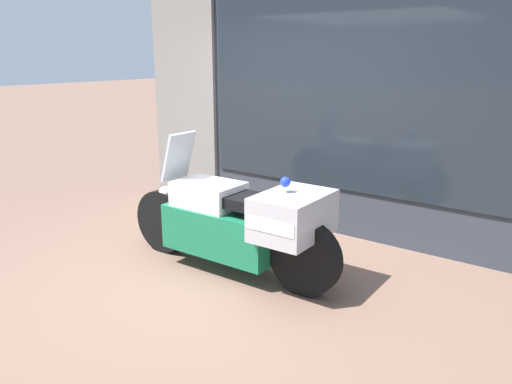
{
  "coord_description": "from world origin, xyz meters",
  "views": [
    {
      "loc": [
        2.96,
        -3.18,
        2.03
      ],
      "look_at": [
        0.03,
        0.75,
        0.67
      ],
      "focal_mm": 35.0,
      "sensor_mm": 36.0,
      "label": 1
    }
  ],
  "objects": [
    {
      "name": "shop_building",
      "position": [
        -0.43,
        2.0,
        1.88
      ],
      "size": [
        5.01,
        0.55,
        3.74
      ],
      "color": "#333842",
      "rests_on": "ground"
    },
    {
      "name": "paramedic_motorcycle",
      "position": [
        0.21,
        0.25,
        0.52
      ],
      "size": [
        2.38,
        0.74,
        1.3
      ],
      "rotation": [
        0.0,
        0.0,
        3.17
      ],
      "color": "black",
      "rests_on": "ground"
    },
    {
      "name": "ground_plane",
      "position": [
        0.0,
        0.0,
        0.0
      ],
      "size": [
        60.0,
        60.0,
        0.0
      ],
      "primitive_type": "plane",
      "color": "#7A5B4C"
    },
    {
      "name": "window_display",
      "position": [
        0.47,
        2.03,
        0.47
      ],
      "size": [
        3.46,
        0.3,
        1.95
      ],
      "color": "slate",
      "rests_on": "ground"
    }
  ]
}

